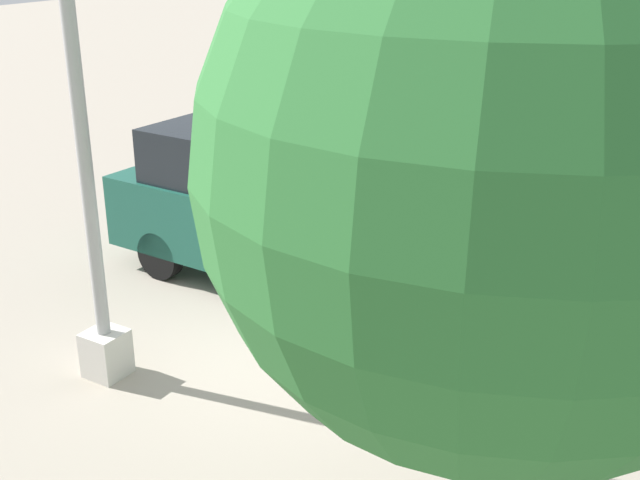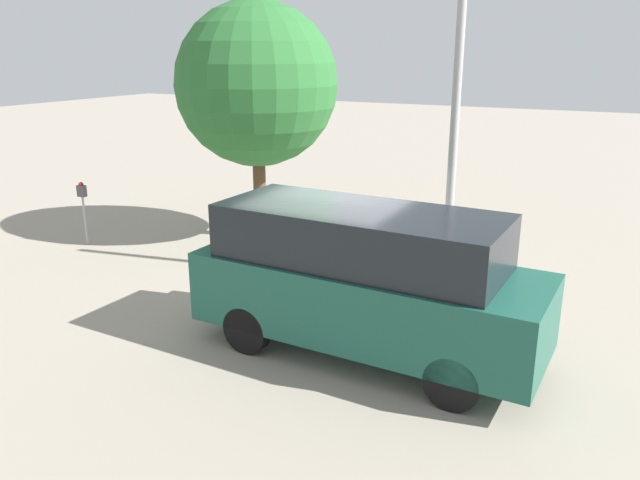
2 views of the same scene
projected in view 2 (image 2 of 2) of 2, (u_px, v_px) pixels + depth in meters
name	position (u px, v px, depth m)	size (l,w,h in m)	color
ground_plane	(332.00, 305.00, 11.04)	(80.00, 80.00, 0.00)	gray
parking_meter_near	(317.00, 241.00, 11.34)	(0.21, 0.13, 1.34)	#9E9EA3
parking_meter_far	(83.00, 199.00, 14.14)	(0.21, 0.13, 1.47)	#9E9EA3
lamp_post	(451.00, 175.00, 11.18)	(0.44, 0.44, 6.60)	beige
parked_van	(364.00, 278.00, 8.95)	(5.13, 2.02, 2.20)	#195142
street_tree	(257.00, 85.00, 13.94)	(3.65, 3.65, 5.40)	#513823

